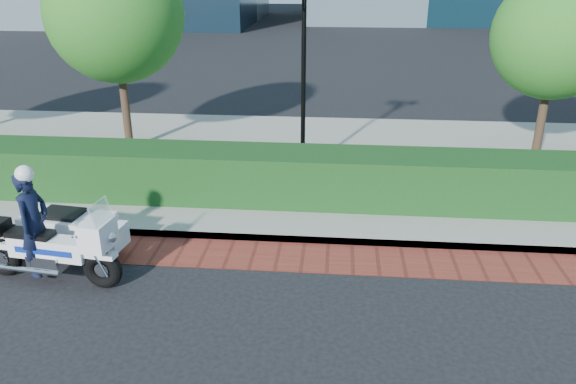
# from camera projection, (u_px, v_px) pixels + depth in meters

# --- Properties ---
(ground) EXTENTS (120.00, 120.00, 0.00)m
(ground) POSITION_uv_depth(u_px,v_px,m) (209.00, 304.00, 8.11)
(ground) COLOR black
(ground) RESTS_ON ground
(brick_strip) EXTENTS (60.00, 1.00, 0.01)m
(brick_strip) POSITION_uv_depth(u_px,v_px,m) (229.00, 254.00, 9.48)
(brick_strip) COLOR maroon
(brick_strip) RESTS_ON ground
(sidewalk) EXTENTS (60.00, 8.00, 0.15)m
(sidewalk) POSITION_uv_depth(u_px,v_px,m) (264.00, 162.00, 13.60)
(sidewalk) COLOR gray
(sidewalk) RESTS_ON ground
(hedge_main) EXTENTS (18.00, 1.20, 1.00)m
(hedge_main) POSITION_uv_depth(u_px,v_px,m) (247.00, 175.00, 11.17)
(hedge_main) COLOR #103216
(hedge_main) RESTS_ON sidewalk
(lamppost) EXTENTS (1.02, 0.70, 4.21)m
(lamppost) POSITION_uv_depth(u_px,v_px,m) (304.00, 45.00, 11.67)
(lamppost) COLOR black
(lamppost) RESTS_ON sidewalk
(tree_b) EXTENTS (3.20, 3.20, 4.89)m
(tree_b) POSITION_uv_depth(u_px,v_px,m) (115.00, 14.00, 13.06)
(tree_b) COLOR #332319
(tree_b) RESTS_ON sidewalk
(tree_c) EXTENTS (2.80, 2.80, 4.30)m
(tree_c) POSITION_uv_depth(u_px,v_px,m) (556.00, 36.00, 12.37)
(tree_c) COLOR #332319
(tree_c) RESTS_ON sidewalk
(police_motorcycle) EXTENTS (2.33, 1.78, 1.89)m
(police_motorcycle) POSITION_uv_depth(u_px,v_px,m) (56.00, 233.00, 8.78)
(police_motorcycle) COLOR black
(police_motorcycle) RESTS_ON ground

